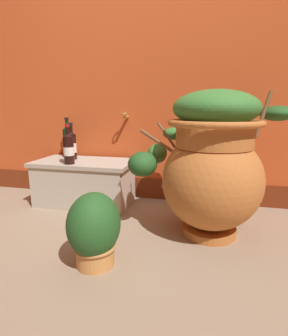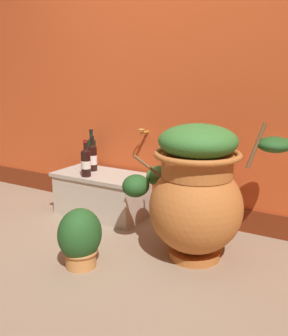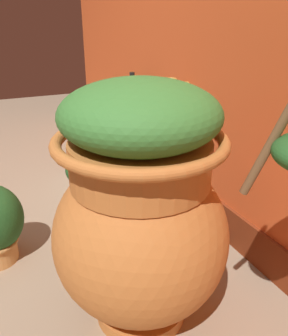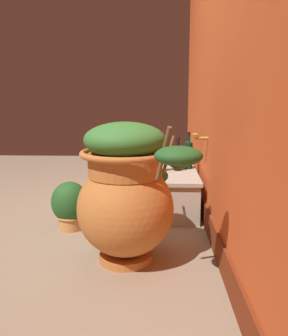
# 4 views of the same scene
# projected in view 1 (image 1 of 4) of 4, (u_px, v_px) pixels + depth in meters

# --- Properties ---
(ground_plane) EXTENTS (7.00, 7.00, 0.00)m
(ground_plane) POSITION_uv_depth(u_px,v_px,m) (102.00, 271.00, 1.26)
(ground_plane) COLOR gray
(back_wall) EXTENTS (4.40, 0.33, 2.60)m
(back_wall) POSITION_uv_depth(u_px,v_px,m) (153.00, 41.00, 2.11)
(back_wall) COLOR #D15123
(back_wall) RESTS_ON ground_plane
(terracotta_urn) EXTENTS (0.99, 0.71, 0.87)m
(terracotta_urn) POSITION_uv_depth(u_px,v_px,m) (211.00, 163.00, 1.55)
(terracotta_urn) COLOR #C17033
(terracotta_urn) RESTS_ON ground_plane
(stone_ledge) EXTENTS (0.78, 0.42, 0.35)m
(stone_ledge) POSITION_uv_depth(u_px,v_px,m) (85.00, 180.00, 2.13)
(stone_ledge) COLOR beige
(stone_ledge) RESTS_ON ground_plane
(wine_bottle_left) EXTENTS (0.08, 0.08, 0.33)m
(wine_bottle_left) POSITION_uv_depth(u_px,v_px,m) (68.00, 141.00, 2.25)
(wine_bottle_left) COLOR black
(wine_bottle_left) RESTS_ON stone_ledge
(wine_bottle_middle) EXTENTS (0.08, 0.08, 0.30)m
(wine_bottle_middle) POSITION_uv_depth(u_px,v_px,m) (69.00, 148.00, 1.96)
(wine_bottle_middle) COLOR black
(wine_bottle_middle) RESTS_ON stone_ledge
(wine_bottle_right) EXTENTS (0.08, 0.08, 0.30)m
(wine_bottle_right) POSITION_uv_depth(u_px,v_px,m) (72.00, 144.00, 2.14)
(wine_bottle_right) COLOR black
(wine_bottle_right) RESTS_ON stone_ledge
(potted_shrub) EXTENTS (0.26, 0.29, 0.37)m
(potted_shrub) POSITION_uv_depth(u_px,v_px,m) (94.00, 229.00, 1.27)
(potted_shrub) COLOR #D68E4C
(potted_shrub) RESTS_ON ground_plane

